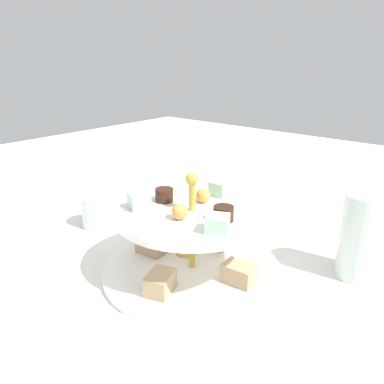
% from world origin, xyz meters
% --- Properties ---
extents(ground_plane, '(2.40, 2.40, 0.00)m').
position_xyz_m(ground_plane, '(0.00, 0.00, 0.00)').
color(ground_plane, silver).
extents(tiered_serving_stand, '(0.29, 0.29, 0.17)m').
position_xyz_m(tiered_serving_stand, '(0.00, -0.00, 0.05)').
color(tiered_serving_stand, white).
rests_on(tiered_serving_stand, ground_plane).
extents(water_glass_tall_right, '(0.07, 0.07, 0.14)m').
position_xyz_m(water_glass_tall_right, '(-0.21, -0.16, 0.07)').
color(water_glass_tall_right, silver).
rests_on(water_glass_tall_right, ground_plane).
extents(water_glass_short_left, '(0.06, 0.06, 0.07)m').
position_xyz_m(water_glass_short_left, '(0.27, -0.01, 0.03)').
color(water_glass_short_left, silver).
rests_on(water_glass_short_left, ground_plane).
extents(teacup_with_saucer, '(0.09, 0.09, 0.05)m').
position_xyz_m(teacup_with_saucer, '(0.23, -0.15, 0.02)').
color(teacup_with_saucer, white).
rests_on(teacup_with_saucer, ground_plane).
extents(butter_knife_right, '(0.16, 0.07, 0.00)m').
position_xyz_m(butter_knife_right, '(0.06, -0.31, 0.00)').
color(butter_knife_right, silver).
rests_on(butter_knife_right, ground_plane).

